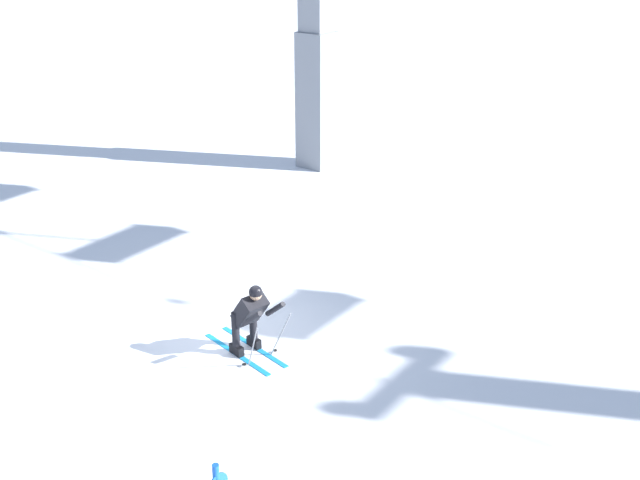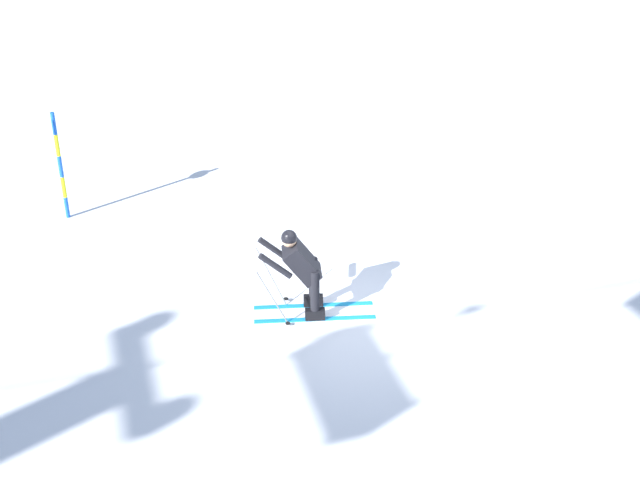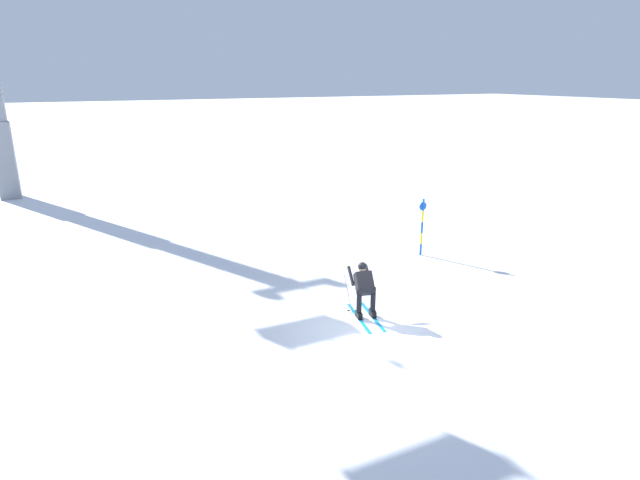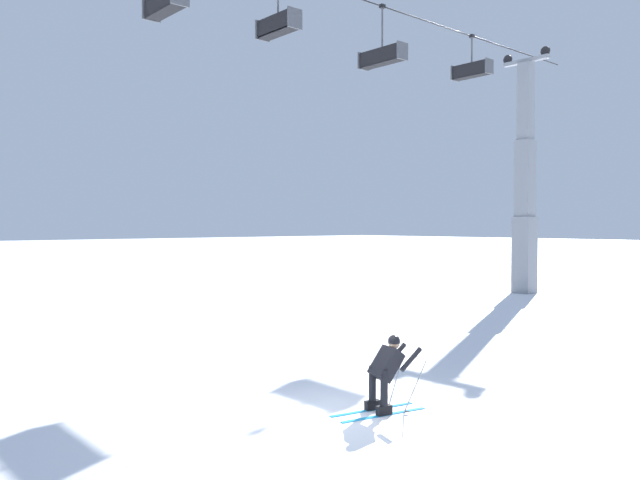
% 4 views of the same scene
% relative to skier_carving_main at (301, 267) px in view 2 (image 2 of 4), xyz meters
% --- Properties ---
extents(ground_plane, '(260.00, 260.00, 0.00)m').
position_rel_skier_carving_main_xyz_m(ground_plane, '(-0.84, 0.21, -0.76)').
color(ground_plane, white).
extents(skier_carving_main, '(1.78, 0.91, 1.47)m').
position_rel_skier_carving_main_xyz_m(skier_carving_main, '(0.00, 0.00, 0.00)').
color(skier_carving_main, '#198CCC').
rests_on(skier_carving_main, ground_plane).
extents(trail_marker_pole, '(0.07, 0.28, 1.93)m').
position_rel_skier_carving_main_xyz_m(trail_marker_pole, '(3.12, -4.10, 0.28)').
color(trail_marker_pole, blue).
rests_on(trail_marker_pole, ground_plane).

